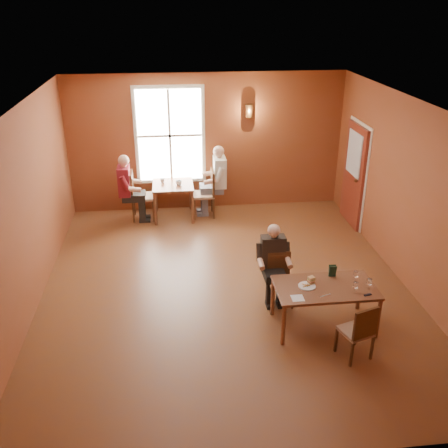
{
  "coord_description": "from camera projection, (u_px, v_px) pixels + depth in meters",
  "views": [
    {
      "loc": [
        -0.84,
        -7.13,
        4.44
      ],
      "look_at": [
        0.0,
        0.2,
        1.05
      ],
      "focal_mm": 40.0,
      "sensor_mm": 36.0,
      "label": 1
    }
  ],
  "objects": [
    {
      "name": "diner_white",
      "position": [
        204.0,
        184.0,
        10.75
      ],
      "size": [
        0.6,
        0.6,
        1.49
      ],
      "primitive_type": null,
      "rotation": [
        0.0,
        0.0,
        1.57
      ],
      "color": "white",
      "rests_on": "ground"
    },
    {
      "name": "second_table",
      "position": [
        174.0,
        201.0,
        10.83
      ],
      "size": [
        0.86,
        0.86,
        0.76
      ],
      "primitive_type": null,
      "color": "brown",
      "rests_on": "ground"
    },
    {
      "name": "goblet_c",
      "position": [
        355.0,
        287.0,
        6.92
      ],
      "size": [
        0.09,
        0.09,
        0.18
      ],
      "primitive_type": null,
      "rotation": [
        0.0,
        0.0,
        0.29
      ],
      "color": "white",
      "rests_on": "main_table"
    },
    {
      "name": "goblet_a",
      "position": [
        355.0,
        276.0,
        7.18
      ],
      "size": [
        0.09,
        0.09,
        0.18
      ],
      "primitive_type": null,
      "rotation": [
        0.0,
        0.0,
        -0.27
      ],
      "color": "white",
      "rests_on": "main_table"
    },
    {
      "name": "door",
      "position": [
        353.0,
        175.0,
        10.32
      ],
      "size": [
        0.12,
        1.04,
        2.1
      ],
      "primitive_type": "cube",
      "color": "maroon",
      "rests_on": "ground"
    },
    {
      "name": "wall_back",
      "position": [
        207.0,
        143.0,
        10.92
      ],
      "size": [
        6.0,
        0.04,
        3.0
      ],
      "primitive_type": "cube",
      "color": "brown",
      "rests_on": "ground"
    },
    {
      "name": "knife",
      "position": [
        325.0,
        295.0,
        6.88
      ],
      "size": [
        0.17,
        0.07,
        0.0
      ],
      "primitive_type": "cube",
      "rotation": [
        0.0,
        0.0,
        0.33
      ],
      "color": "silver",
      "rests_on": "main_table"
    },
    {
      "name": "cup_b",
      "position": [
        163.0,
        181.0,
        10.74
      ],
      "size": [
        0.12,
        0.12,
        0.09
      ],
      "primitive_type": "imported",
      "rotation": [
        0.0,
        0.0,
        0.14
      ],
      "color": "silver",
      "rests_on": "second_table"
    },
    {
      "name": "wall_left",
      "position": [
        26.0,
        212.0,
        7.45
      ],
      "size": [
        0.04,
        7.0,
        3.0
      ],
      "primitive_type": "cube",
      "color": "brown",
      "rests_on": "ground"
    },
    {
      "name": "sunglasses",
      "position": [
        368.0,
        295.0,
        6.89
      ],
      "size": [
        0.12,
        0.06,
        0.01
      ],
      "primitive_type": "cube",
      "rotation": [
        0.0,
        0.0,
        0.28
      ],
      "color": "black",
      "rests_on": "main_table"
    },
    {
      "name": "main_table",
      "position": [
        324.0,
        306.0,
        7.23
      ],
      "size": [
        1.43,
        0.81,
        0.67
      ],
      "primitive_type": null,
      "color": "brown",
      "rests_on": "ground"
    },
    {
      "name": "wall_right",
      "position": [
        409.0,
        195.0,
        8.07
      ],
      "size": [
        0.04,
        7.0,
        3.0
      ],
      "primitive_type": "cube",
      "color": "brown",
      "rests_on": "ground"
    },
    {
      "name": "chair_diner_maroon",
      "position": [
        143.0,
        195.0,
        10.7
      ],
      "size": [
        0.47,
        0.47,
        1.06
      ],
      "primitive_type": null,
      "rotation": [
        0.0,
        0.0,
        -1.57
      ],
      "color": "brown",
      "rests_on": "ground"
    },
    {
      "name": "diner_maroon",
      "position": [
        141.0,
        188.0,
        10.62
      ],
      "size": [
        0.57,
        0.57,
        1.42
      ],
      "primitive_type": null,
      "rotation": [
        0.0,
        0.0,
        -1.57
      ],
      "color": "maroon",
      "rests_on": "ground"
    },
    {
      "name": "napkin",
      "position": [
        298.0,
        298.0,
        6.82
      ],
      "size": [
        0.17,
        0.17,
        0.01
      ],
      "primitive_type": "cube",
      "rotation": [
        0.0,
        0.0,
        -0.0
      ],
      "color": "silver",
      "rests_on": "main_table"
    },
    {
      "name": "chair_diner_main",
      "position": [
        280.0,
        281.0,
        7.74
      ],
      "size": [
        0.37,
        0.37,
        0.83
      ],
      "primitive_type": null,
      "rotation": [
        0.0,
        0.0,
        3.14
      ],
      "color": "brown",
      "rests_on": "ground"
    },
    {
      "name": "cup_a",
      "position": [
        179.0,
        183.0,
        10.61
      ],
      "size": [
        0.16,
        0.16,
        0.1
      ],
      "primitive_type": "imported",
      "rotation": [
        0.0,
        0.0,
        0.28
      ],
      "color": "white",
      "rests_on": "second_table"
    },
    {
      "name": "diner_main",
      "position": [
        281.0,
        270.0,
        7.63
      ],
      "size": [
        0.49,
        0.49,
        1.23
      ],
      "primitive_type": null,
      "rotation": [
        0.0,
        0.0,
        3.14
      ],
      "color": "black",
      "rests_on": "ground"
    },
    {
      "name": "sandwich",
      "position": [
        311.0,
        281.0,
        7.13
      ],
      "size": [
        0.1,
        0.1,
        0.1
      ],
      "primitive_type": "cube",
      "rotation": [
        0.0,
        0.0,
        0.32
      ],
      "color": "tan",
      "rests_on": "main_table"
    },
    {
      "name": "ground",
      "position": [
        225.0,
        286.0,
        8.38
      ],
      "size": [
        6.0,
        7.0,
        0.01
      ],
      "primitive_type": "cube",
      "color": "brown",
      "rests_on": "ground"
    },
    {
      "name": "wall_sconce",
      "position": [
        249.0,
        111.0,
        10.63
      ],
      "size": [
        0.16,
        0.16,
        0.28
      ],
      "primitive_type": "cylinder",
      "color": "brown",
      "rests_on": "wall_back"
    },
    {
      "name": "plate_food",
      "position": [
        307.0,
        286.0,
        7.08
      ],
      "size": [
        0.29,
        0.29,
        0.03
      ],
      "primitive_type": "cylinder",
      "rotation": [
        0.0,
        0.0,
        -0.19
      ],
      "color": "white",
      "rests_on": "main_table"
    },
    {
      "name": "window",
      "position": [
        170.0,
        136.0,
        10.7
      ],
      "size": [
        1.36,
        0.1,
        1.96
      ],
      "primitive_type": "cube",
      "color": "white",
      "rests_on": "wall_back"
    },
    {
      "name": "menu_stand",
      "position": [
        332.0,
        271.0,
        7.32
      ],
      "size": [
        0.11,
        0.06,
        0.18
      ],
      "primitive_type": "cube",
      "rotation": [
        0.0,
        0.0,
        -0.09
      ],
      "color": "#1A3623",
      "rests_on": "main_table"
    },
    {
      "name": "chair_empty",
      "position": [
        356.0,
        330.0,
        6.59
      ],
      "size": [
        0.47,
        0.47,
        0.84
      ],
      "primitive_type": null,
      "rotation": [
        0.0,
        0.0,
        0.32
      ],
      "color": "#592D12",
      "rests_on": "ground"
    },
    {
      "name": "chair_diner_white",
      "position": [
        203.0,
        193.0,
        10.84
      ],
      "size": [
        0.46,
        0.46,
        1.04
      ],
      "primitive_type": null,
      "rotation": [
        0.0,
        0.0,
        1.57
      ],
      "color": "#3E2310",
      "rests_on": "ground"
    },
    {
      "name": "goblet_b",
      "position": [
        369.0,
        283.0,
        7.0
      ],
      "size": [
        0.08,
        0.08,
        0.17
      ],
      "primitive_type": null,
      "rotation": [
        0.0,
        0.0,
        -0.13
      ],
      "color": "white",
      "rests_on": "main_table"
    },
    {
      "name": "ceiling",
      "position": [
        226.0,
        106.0,
        7.13
      ],
      "size": [
        6.0,
        7.0,
        0.04
      ],
      "primitive_type": "cube",
      "color": "white",
      "rests_on": "wall_back"
    },
    {
      "name": "wall_front",
      "position": [
        270.0,
        346.0,
        4.6
      ],
      "size": [
        6.0,
        0.04,
        3.0
      ],
      "primitive_type": "cube",
      "color": "brown",
      "rests_on": "ground"
    }
  ]
}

